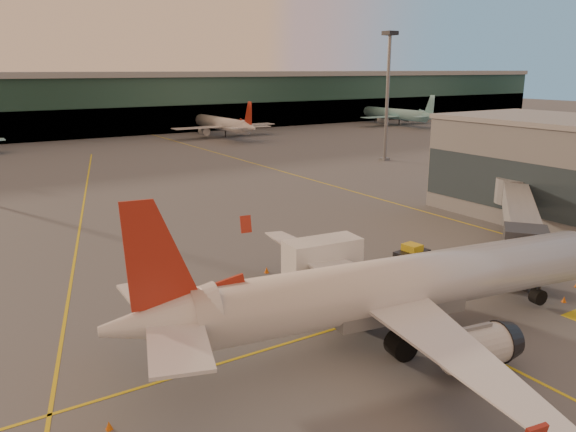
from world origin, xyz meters
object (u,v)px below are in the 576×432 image
main_airplane (393,289)px  pushback_tug (412,255)px  catering_truck (323,264)px  gpu_cart (491,279)px

main_airplane → pushback_tug: (12.88, 11.00, -3.02)m
catering_truck → pushback_tug: 12.65m
main_airplane → pushback_tug: bearing=49.9°
gpu_cart → main_airplane: bearing=-148.7°
catering_truck → gpu_cart: bearing=-17.7°
pushback_tug → catering_truck: bearing=-176.1°
main_airplane → gpu_cart: size_ratio=18.38×
catering_truck → pushback_tug: bearing=15.6°
main_airplane → catering_truck: main_airplane is taller
main_airplane → pushback_tug: size_ratio=10.38×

